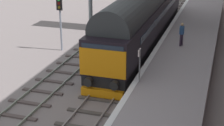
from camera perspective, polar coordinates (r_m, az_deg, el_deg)
The scene contains 8 objects.
ground_plane at distance 23.47m, azimuth 1.16°, elevation -1.91°, with size 140.00×140.00×0.00m, color slate.
track_main at distance 23.45m, azimuth 1.16°, elevation -1.79°, with size 2.50×60.00×0.15m.
track_adjacent_west at distance 24.59m, azimuth -6.66°, elevation -0.82°, with size 2.50×60.00×0.15m.
station_platform at distance 22.61m, azimuth 9.95°, elevation -1.80°, with size 4.00×44.00×1.01m.
diesel_locomotive at distance 28.81m, azimuth 5.00°, elevation 7.60°, with size 2.74×20.23×4.68m.
signal_post_near at distance 27.54m, azimuth -8.05°, elevation 7.19°, with size 0.44×0.22×4.10m.
platform_number_sign at distance 19.65m, azimuth 4.29°, elevation 0.42°, with size 0.10×0.44×1.87m.
waiting_passenger at distance 26.07m, azimuth 10.76°, elevation 4.73°, with size 0.45×0.48×1.64m.
Camera 1 is at (6.10, -20.73, 9.15)m, focal length 58.99 mm.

